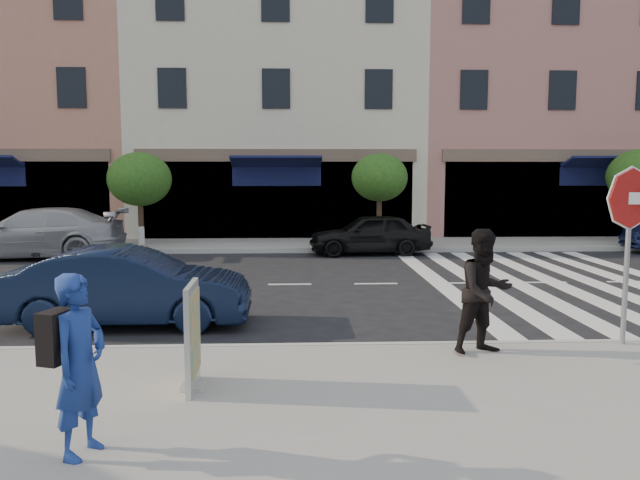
{
  "coord_description": "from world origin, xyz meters",
  "views": [
    {
      "loc": [
        0.09,
        -10.18,
        2.64
      ],
      "look_at": [
        0.56,
        0.76,
        1.4
      ],
      "focal_mm": 35.0,
      "sensor_mm": 36.0,
      "label": 1
    }
  ],
  "objects_px": {
    "photographer": "(80,365)",
    "car_near_mid": "(129,287)",
    "stop_sign": "(630,216)",
    "poster_board": "(193,338)",
    "car_far_left": "(35,233)",
    "walker": "(485,292)",
    "car_far_mid": "(370,234)"
  },
  "relations": [
    {
      "from": "photographer",
      "to": "car_near_mid",
      "type": "xyz_separation_m",
      "value": [
        -0.92,
        5.16,
        -0.29
      ]
    },
    {
      "from": "stop_sign",
      "to": "poster_board",
      "type": "distance_m",
      "value": 6.2
    },
    {
      "from": "photographer",
      "to": "car_far_left",
      "type": "distance_m",
      "value": 14.75
    },
    {
      "from": "walker",
      "to": "poster_board",
      "type": "distance_m",
      "value": 3.94
    },
    {
      "from": "stop_sign",
      "to": "walker",
      "type": "relative_size",
      "value": 1.49
    },
    {
      "from": "car_far_mid",
      "to": "car_near_mid",
      "type": "bearing_deg",
      "value": -33.21
    },
    {
      "from": "car_near_mid",
      "to": "walker",
      "type": "bearing_deg",
      "value": -113.87
    },
    {
      "from": "photographer",
      "to": "car_far_mid",
      "type": "xyz_separation_m",
      "value": [
        4.24,
        13.96,
        -0.31
      ]
    },
    {
      "from": "stop_sign",
      "to": "walker",
      "type": "bearing_deg",
      "value": -168.86
    },
    {
      "from": "photographer",
      "to": "car_far_mid",
      "type": "relative_size",
      "value": 0.43
    },
    {
      "from": "poster_board",
      "to": "car_far_mid",
      "type": "distance_m",
      "value": 12.83
    },
    {
      "from": "photographer",
      "to": "poster_board",
      "type": "distance_m",
      "value": 1.79
    },
    {
      "from": "car_far_left",
      "to": "car_far_mid",
      "type": "bearing_deg",
      "value": 90.1
    },
    {
      "from": "stop_sign",
      "to": "car_far_left",
      "type": "height_order",
      "value": "stop_sign"
    },
    {
      "from": "stop_sign",
      "to": "car_near_mid",
      "type": "bearing_deg",
      "value": 167.59
    },
    {
      "from": "car_far_left",
      "to": "photographer",
      "type": "bearing_deg",
      "value": 21.11
    },
    {
      "from": "poster_board",
      "to": "car_far_mid",
      "type": "xyz_separation_m",
      "value": [
        3.53,
        12.33,
        -0.1
      ]
    },
    {
      "from": "walker",
      "to": "car_far_mid",
      "type": "xyz_separation_m",
      "value": [
        -0.2,
        11.1,
        -0.36
      ]
    },
    {
      "from": "photographer",
      "to": "car_near_mid",
      "type": "distance_m",
      "value": 5.25
    },
    {
      "from": "poster_board",
      "to": "walker",
      "type": "bearing_deg",
      "value": 17.17
    },
    {
      "from": "poster_board",
      "to": "photographer",
      "type": "bearing_deg",
      "value": -114.51
    },
    {
      "from": "photographer",
      "to": "car_near_mid",
      "type": "height_order",
      "value": "photographer"
    },
    {
      "from": "car_near_mid",
      "to": "car_far_left",
      "type": "xyz_separation_m",
      "value": [
        -4.93,
        8.38,
        0.09
      ]
    },
    {
      "from": "walker",
      "to": "car_near_mid",
      "type": "distance_m",
      "value": 5.84
    },
    {
      "from": "poster_board",
      "to": "car_far_left",
      "type": "distance_m",
      "value": 13.6
    },
    {
      "from": "car_near_mid",
      "to": "stop_sign",
      "type": "bearing_deg",
      "value": -105.36
    },
    {
      "from": "poster_board",
      "to": "car_near_mid",
      "type": "height_order",
      "value": "poster_board"
    },
    {
      "from": "walker",
      "to": "poster_board",
      "type": "height_order",
      "value": "walker"
    },
    {
      "from": "stop_sign",
      "to": "car_far_left",
      "type": "xyz_separation_m",
      "value": [
        -12.43,
        10.35,
        -1.24
      ]
    },
    {
      "from": "stop_sign",
      "to": "car_far_left",
      "type": "bearing_deg",
      "value": 142.52
    },
    {
      "from": "poster_board",
      "to": "car_far_mid",
      "type": "bearing_deg",
      "value": 72.94
    },
    {
      "from": "car_far_mid",
      "to": "photographer",
      "type": "bearing_deg",
      "value": -19.7
    }
  ]
}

